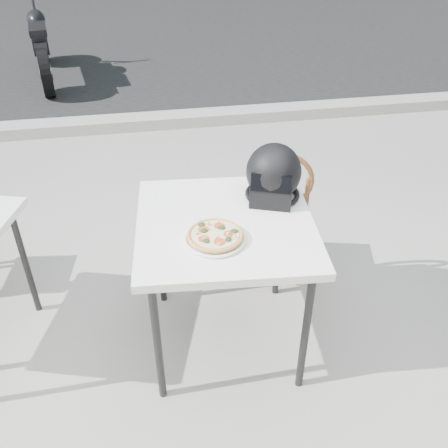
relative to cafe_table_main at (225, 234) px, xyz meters
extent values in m
plane|color=gray|center=(-0.15, 0.05, -0.74)|extent=(80.00, 80.00, 0.00)
cube|color=black|center=(-0.15, 7.05, -0.74)|extent=(30.00, 8.00, 0.00)
cube|color=#9E9C94|center=(-0.15, 3.05, -0.68)|extent=(30.00, 0.25, 0.12)
cube|color=white|center=(0.00, 0.00, 0.05)|extent=(0.93, 0.93, 0.04)
cylinder|color=black|center=(-0.38, -0.33, -0.36)|extent=(0.04, 0.04, 0.77)
cylinder|color=black|center=(0.33, -0.38, -0.36)|extent=(0.04, 0.04, 0.77)
cylinder|color=black|center=(-0.33, 0.38, -0.36)|extent=(0.04, 0.04, 0.77)
cylinder|color=black|center=(0.38, 0.33, -0.36)|extent=(0.04, 0.04, 0.77)
cylinder|color=silver|center=(-0.07, -0.14, 0.08)|extent=(0.29, 0.29, 0.01)
torus|color=silver|center=(-0.07, -0.14, 0.08)|extent=(0.30, 0.30, 0.01)
cylinder|color=tan|center=(-0.07, -0.14, 0.10)|extent=(0.33, 0.33, 0.01)
torus|color=tan|center=(-0.07, -0.14, 0.10)|extent=(0.34, 0.34, 0.02)
cylinder|color=#AB1513|center=(-0.07, -0.14, 0.10)|extent=(0.30, 0.30, 0.00)
cylinder|color=beige|center=(-0.07, -0.14, 0.11)|extent=(0.29, 0.29, 0.00)
cylinder|color=red|center=(-0.01, -0.15, 0.11)|extent=(0.07, 0.07, 0.00)
cylinder|color=red|center=(-0.04, -0.08, 0.11)|extent=(0.07, 0.07, 0.00)
cylinder|color=red|center=(-0.12, -0.10, 0.11)|extent=(0.07, 0.07, 0.00)
cylinder|color=red|center=(-0.13, -0.17, 0.11)|extent=(0.07, 0.07, 0.00)
cylinder|color=red|center=(-0.06, -0.20, 0.11)|extent=(0.07, 0.07, 0.00)
ellipsoid|color=#193C15|center=(-0.04, -0.10, 0.11)|extent=(0.04, 0.04, 0.01)
ellipsoid|color=#193C15|center=(-0.12, -0.11, 0.11)|extent=(0.05, 0.04, 0.01)
ellipsoid|color=#193C15|center=(-0.02, -0.19, 0.11)|extent=(0.04, 0.04, 0.01)
ellipsoid|color=#193C15|center=(-0.12, -0.19, 0.11)|extent=(0.04, 0.05, 0.01)
ellipsoid|color=#193C15|center=(0.02, -0.14, 0.11)|extent=(0.04, 0.04, 0.01)
ellipsoid|color=#193C15|center=(-0.12, -0.06, 0.11)|extent=(0.05, 0.04, 0.01)
cylinder|color=#D6C383|center=(-0.07, -0.17, 0.11)|extent=(0.02, 0.02, 0.02)
cylinder|color=#D6C383|center=(-0.09, -0.06, 0.11)|extent=(0.02, 0.02, 0.02)
cylinder|color=#D6C383|center=(-0.01, -0.15, 0.11)|extent=(0.02, 0.02, 0.02)
cylinder|color=#D6C383|center=(-0.05, -0.05, 0.11)|extent=(0.02, 0.02, 0.02)
cylinder|color=#D6C383|center=(-0.07, -0.22, 0.11)|extent=(0.02, 0.02, 0.02)
cylinder|color=#D6C383|center=(-0.16, -0.13, 0.11)|extent=(0.02, 0.02, 0.02)
cylinder|color=#D6C383|center=(0.01, -0.18, 0.11)|extent=(0.02, 0.02, 0.02)
cylinder|color=#D6C383|center=(-0.12, -0.17, 0.11)|extent=(0.02, 0.02, 0.02)
ellipsoid|color=black|center=(0.28, 0.19, 0.22)|extent=(0.37, 0.38, 0.29)
cube|color=black|center=(0.25, 0.11, 0.13)|extent=(0.23, 0.17, 0.11)
torus|color=black|center=(0.28, 0.19, 0.09)|extent=(0.37, 0.37, 0.03)
cube|color=black|center=(0.24, 0.07, 0.22)|extent=(0.20, 0.11, 0.09)
cube|color=brown|center=(0.44, 0.55, -0.33)|extent=(0.44, 0.44, 0.03)
cylinder|color=brown|center=(0.61, 0.66, -0.54)|extent=(0.04, 0.04, 0.40)
cylinder|color=brown|center=(0.33, 0.73, -0.54)|extent=(0.04, 0.04, 0.40)
cylinder|color=brown|center=(0.54, 0.37, -0.54)|extent=(0.04, 0.04, 0.40)
cylinder|color=brown|center=(0.26, 0.44, -0.54)|extent=(0.04, 0.04, 0.40)
cylinder|color=brown|center=(0.54, 0.36, -0.14)|extent=(0.04, 0.04, 0.38)
cylinder|color=brown|center=(0.26, 0.43, -0.14)|extent=(0.04, 0.04, 0.38)
torus|color=brown|center=(0.40, 0.40, 0.03)|extent=(0.36, 0.12, 0.36)
cylinder|color=black|center=(-1.09, 0.43, -0.38)|extent=(0.05, 0.05, 0.73)
cylinder|color=black|center=(-1.64, 5.52, -0.45)|extent=(0.21, 0.60, 0.59)
cylinder|color=gray|center=(-1.64, 5.52, -0.45)|extent=(0.17, 0.22, 0.20)
cylinder|color=black|center=(-1.42, 4.15, -0.45)|extent=(0.21, 0.60, 0.59)
cylinder|color=gray|center=(-1.42, 4.15, -0.45)|extent=(0.17, 0.22, 0.20)
cube|color=black|center=(-1.53, 4.83, -0.20)|extent=(0.34, 1.05, 0.22)
ellipsoid|color=black|center=(-1.55, 4.98, -0.03)|extent=(0.28, 0.44, 0.22)
cube|color=black|center=(-1.48, 4.54, -0.05)|extent=(0.27, 0.52, 0.08)
cylinder|color=gray|center=(-1.63, 5.44, -0.13)|extent=(0.09, 0.32, 0.70)
cube|color=black|center=(-1.42, 4.17, -0.17)|extent=(0.17, 0.24, 0.05)
camera|label=1|loc=(-0.35, -1.96, 1.45)|focal=40.00mm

